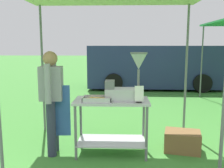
{
  "coord_description": "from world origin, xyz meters",
  "views": [
    {
      "loc": [
        0.4,
        -2.42,
        1.69
      ],
      "look_at": [
        0.25,
        1.51,
        1.08
      ],
      "focal_mm": 39.91,
      "sensor_mm": 36.0,
      "label": 1
    }
  ],
  "objects_px": {
    "donut_tray": "(97,100)",
    "vendor": "(52,97)",
    "donut_fryer": "(127,83)",
    "menu_sign": "(139,95)",
    "donut_cart": "(112,116)",
    "van_navy": "(155,66)",
    "supply_crate": "(182,141)"
  },
  "relations": [
    {
      "from": "donut_tray",
      "to": "vendor",
      "type": "relative_size",
      "value": 0.26
    },
    {
      "from": "donut_cart",
      "to": "donut_tray",
      "type": "relative_size",
      "value": 2.7
    },
    {
      "from": "supply_crate",
      "to": "van_navy",
      "type": "relative_size",
      "value": 0.12
    },
    {
      "from": "donut_cart",
      "to": "menu_sign",
      "type": "height_order",
      "value": "menu_sign"
    },
    {
      "from": "donut_fryer",
      "to": "menu_sign",
      "type": "xyz_separation_m",
      "value": [
        0.17,
        -0.16,
        -0.16
      ]
    },
    {
      "from": "vendor",
      "to": "supply_crate",
      "type": "bearing_deg",
      "value": 4.37
    },
    {
      "from": "donut_tray",
      "to": "donut_fryer",
      "type": "height_order",
      "value": "donut_fryer"
    },
    {
      "from": "van_navy",
      "to": "menu_sign",
      "type": "bearing_deg",
      "value": -99.74
    },
    {
      "from": "donut_cart",
      "to": "donut_fryer",
      "type": "height_order",
      "value": "donut_fryer"
    },
    {
      "from": "donut_tray",
      "to": "donut_cart",
      "type": "bearing_deg",
      "value": 29.01
    },
    {
      "from": "donut_tray",
      "to": "donut_fryer",
      "type": "distance_m",
      "value": 0.52
    },
    {
      "from": "supply_crate",
      "to": "donut_tray",
      "type": "bearing_deg",
      "value": -168.98
    },
    {
      "from": "donut_tray",
      "to": "donut_fryer",
      "type": "relative_size",
      "value": 0.59
    },
    {
      "from": "menu_sign",
      "to": "van_navy",
      "type": "bearing_deg",
      "value": 80.26
    },
    {
      "from": "donut_fryer",
      "to": "donut_cart",
      "type": "bearing_deg",
      "value": 175.91
    },
    {
      "from": "menu_sign",
      "to": "van_navy",
      "type": "distance_m",
      "value": 6.57
    },
    {
      "from": "vendor",
      "to": "supply_crate",
      "type": "height_order",
      "value": "vendor"
    },
    {
      "from": "vendor",
      "to": "supply_crate",
      "type": "relative_size",
      "value": 2.55
    },
    {
      "from": "donut_tray",
      "to": "menu_sign",
      "type": "relative_size",
      "value": 1.72
    },
    {
      "from": "donut_fryer",
      "to": "van_navy",
      "type": "xyz_separation_m",
      "value": [
        1.28,
        6.32,
        -0.26
      ]
    },
    {
      "from": "menu_sign",
      "to": "vendor",
      "type": "distance_m",
      "value": 1.34
    },
    {
      "from": "menu_sign",
      "to": "vendor",
      "type": "xyz_separation_m",
      "value": [
        -1.33,
        0.17,
        -0.07
      ]
    },
    {
      "from": "menu_sign",
      "to": "donut_fryer",
      "type": "bearing_deg",
      "value": 135.94
    },
    {
      "from": "donut_cart",
      "to": "donut_fryer",
      "type": "bearing_deg",
      "value": -4.09
    },
    {
      "from": "vendor",
      "to": "supply_crate",
      "type": "distance_m",
      "value": 2.2
    },
    {
      "from": "vendor",
      "to": "van_navy",
      "type": "xyz_separation_m",
      "value": [
        2.44,
        6.31,
        -0.03
      ]
    },
    {
      "from": "donut_fryer",
      "to": "van_navy",
      "type": "relative_size",
      "value": 0.14
    },
    {
      "from": "menu_sign",
      "to": "vendor",
      "type": "bearing_deg",
      "value": 172.73
    },
    {
      "from": "donut_cart",
      "to": "vendor",
      "type": "distance_m",
      "value": 0.96
    },
    {
      "from": "donut_fryer",
      "to": "donut_tray",
      "type": "bearing_deg",
      "value": -167.63
    },
    {
      "from": "donut_tray",
      "to": "menu_sign",
      "type": "distance_m",
      "value": 0.62
    },
    {
      "from": "donut_fryer",
      "to": "menu_sign",
      "type": "height_order",
      "value": "donut_fryer"
    }
  ]
}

